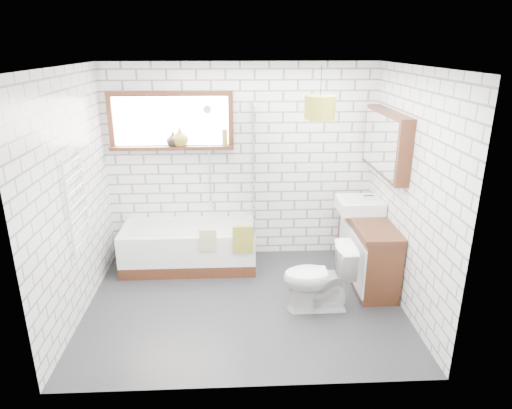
{
  "coord_description": "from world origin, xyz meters",
  "views": [
    {
      "loc": [
        -0.09,
        -4.37,
        2.7
      ],
      "look_at": [
        0.14,
        0.25,
        1.06
      ],
      "focal_mm": 32.0,
      "sensor_mm": 36.0,
      "label": 1
    }
  ],
  "objects_px": {
    "bathtub": "(189,246)",
    "pendant": "(320,107)",
    "vanity": "(367,248)",
    "toilet": "(318,277)",
    "basin": "(360,205)"
  },
  "relations": [
    {
      "from": "bathtub",
      "to": "pendant",
      "type": "height_order",
      "value": "pendant"
    },
    {
      "from": "vanity",
      "to": "pendant",
      "type": "relative_size",
      "value": 4.37
    },
    {
      "from": "toilet",
      "to": "basin",
      "type": "bearing_deg",
      "value": 143.83
    },
    {
      "from": "basin",
      "to": "toilet",
      "type": "height_order",
      "value": "basin"
    },
    {
      "from": "pendant",
      "to": "bathtub",
      "type": "bearing_deg",
      "value": 152.29
    },
    {
      "from": "bathtub",
      "to": "basin",
      "type": "bearing_deg",
      "value": -4.74
    },
    {
      "from": "bathtub",
      "to": "toilet",
      "type": "relative_size",
      "value": 2.21
    },
    {
      "from": "bathtub",
      "to": "basin",
      "type": "xyz_separation_m",
      "value": [
        2.1,
        -0.17,
        0.58
      ]
    },
    {
      "from": "vanity",
      "to": "toilet",
      "type": "relative_size",
      "value": 1.81
    },
    {
      "from": "bathtub",
      "to": "basin",
      "type": "distance_m",
      "value": 2.18
    },
    {
      "from": "toilet",
      "to": "bathtub",
      "type": "bearing_deg",
      "value": -127.29
    },
    {
      "from": "basin",
      "to": "bathtub",
      "type": "bearing_deg",
      "value": 175.26
    },
    {
      "from": "pendant",
      "to": "basin",
      "type": "bearing_deg",
      "value": 41.96
    },
    {
      "from": "vanity",
      "to": "basin",
      "type": "xyz_separation_m",
      "value": [
        -0.06,
        0.25,
        0.46
      ]
    },
    {
      "from": "vanity",
      "to": "basin",
      "type": "relative_size",
      "value": 2.57
    }
  ]
}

